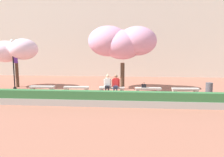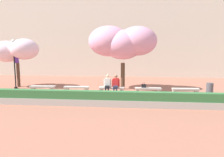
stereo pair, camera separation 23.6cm
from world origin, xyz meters
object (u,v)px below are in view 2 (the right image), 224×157
Objects in this scene: handbag at (144,86)px; lamp_post_with_banner at (14,59)px; person_seated_left at (107,83)px; cherry_tree_main at (122,42)px; stone_bench_west_end at (43,88)px; stone_bench_east_end at (186,91)px; person_seated_right at (116,84)px; trash_bin at (210,89)px; stone_bench_center at (112,89)px; cherry_tree_secondary at (16,50)px; stone_bench_near_west at (77,89)px; stone_bench_near_east at (148,90)px.

lamp_post_with_banner is at bearing 173.35° from handbag.
cherry_tree_main reaches higher than person_seated_left.
stone_bench_west_end is 1.00× the size of stone_bench_east_end.
person_seated_left is 0.55m from person_seated_right.
person_seated_left reaches higher than trash_bin.
stone_bench_center is 1.34× the size of person_seated_right.
stone_bench_center is 3.64m from cherry_tree_main.
handbag is (1.85, 0.05, -0.12)m from person_seated_right.
stone_bench_east_end is 4.55m from person_seated_right.
handbag is at bearing 0.01° from stone_bench_west_end.
cherry_tree_secondary is 1.02× the size of lamp_post_with_banner.
cherry_tree_main is at bearing 4.58° from lamp_post_with_banner.
stone_bench_west_end is 1.00× the size of stone_bench_near_west.
trash_bin is (4.01, 0.31, 0.09)m from stone_bench_near_east.
lamp_post_with_banner reaches higher than stone_bench_west_end.
stone_bench_near_east is at bearing 0.00° from stone_bench_west_end.
cherry_tree_secondary is 1.00m from lamp_post_with_banner.
person_seated_left is (-5.09, -0.05, 0.40)m from stone_bench_east_end.
handbag reaches higher than trash_bin.
stone_bench_center is at bearing 10.90° from person_seated_left.
lamp_post_with_banner is at bearing -175.42° from cherry_tree_main.
cherry_tree_secondary reaches higher than stone_bench_near_east.
stone_bench_center is at bearing 180.00° from stone_bench_east_end.
stone_bench_near_west is 2.71m from person_seated_right.
stone_bench_near_west is 1.00× the size of stone_bench_near_east.
cherry_tree_main is at bearing 81.74° from person_seated_right.
person_seated_left is at bearing -9.30° from lamp_post_with_banner.
cherry_tree_main is at bearing -0.56° from cherry_tree_secondary.
cherry_tree_secondary reaches higher than stone_bench_west_end.
stone_bench_east_end is at bearing 0.00° from stone_bench_center.
cherry_tree_secondary is at bearing 166.58° from stone_bench_center.
stone_bench_near_east is 1.00× the size of stone_bench_east_end.
person_seated_right is (0.55, 0.00, 0.00)m from person_seated_left.
stone_bench_center is 1.00× the size of stone_bench_near_east.
stone_bench_west_end and stone_bench_near_east have the same top height.
stone_bench_east_end is at bearing -8.34° from cherry_tree_secondary.
stone_bench_west_end is 4.25m from cherry_tree_secondary.
cherry_tree_main reaches higher than stone_bench_east_end.
trash_bin reaches higher than stone_bench_near_west.
stone_bench_near_east is 0.35× the size of cherry_tree_main.
cherry_tree_secondary is (-10.06, 1.83, 2.57)m from stone_bench_near_east.
cherry_tree_secondary is at bearing 169.71° from stone_bench_near_east.
person_seated_right is at bearing -98.26° from cherry_tree_main.
person_seated_right is (-4.54, -0.05, 0.40)m from stone_bench_east_end.
stone_bench_near_west is 5.46m from lamp_post_with_banner.
person_seated_left reaches higher than stone_bench_west_end.
lamp_post_with_banner is (-7.94, -0.64, -1.22)m from cherry_tree_main.
cherry_tree_main reaches higher than stone_bench_near_west.
person_seated_left is at bearing -0.68° from stone_bench_west_end.
stone_bench_center is 4.81m from stone_bench_east_end.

